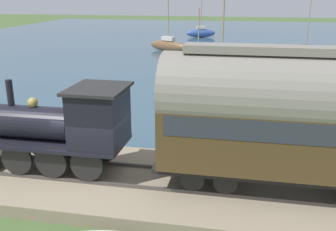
{
  "coord_description": "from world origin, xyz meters",
  "views": [
    {
      "loc": [
        -11.46,
        -5.05,
        6.61
      ],
      "look_at": [
        3.87,
        -2.01,
        1.66
      ],
      "focal_mm": 42.0,
      "sensor_mm": 36.0,
      "label": 1
    }
  ],
  "objects_px": {
    "sailboat_teal": "(221,86)",
    "sailboat_brown": "(168,45)",
    "sailboat_navy": "(306,48)",
    "sailboat_yellow": "(198,58)",
    "sailboat_blue": "(201,33)",
    "passenger_coach": "(292,115)",
    "rowboat_mid_harbor": "(174,117)",
    "steam_locomotive": "(70,123)"
  },
  "relations": [
    {
      "from": "passenger_coach",
      "to": "rowboat_mid_harbor",
      "type": "distance_m",
      "value": 9.66
    },
    {
      "from": "sailboat_teal",
      "to": "rowboat_mid_harbor",
      "type": "height_order",
      "value": "sailboat_teal"
    },
    {
      "from": "sailboat_blue",
      "to": "rowboat_mid_harbor",
      "type": "bearing_deg",
      "value": 166.6
    },
    {
      "from": "sailboat_navy",
      "to": "sailboat_blue",
      "type": "xyz_separation_m",
      "value": [
        12.78,
        13.44,
        0.21
      ]
    },
    {
      "from": "sailboat_yellow",
      "to": "sailboat_navy",
      "type": "distance_m",
      "value": 14.65
    },
    {
      "from": "sailboat_teal",
      "to": "sailboat_brown",
      "type": "xyz_separation_m",
      "value": [
        18.83,
        7.27,
        0.11
      ]
    },
    {
      "from": "passenger_coach",
      "to": "sailboat_blue",
      "type": "bearing_deg",
      "value": 9.87
    },
    {
      "from": "sailboat_yellow",
      "to": "sailboat_teal",
      "type": "bearing_deg",
      "value": -174.1
    },
    {
      "from": "passenger_coach",
      "to": "sailboat_navy",
      "type": "distance_m",
      "value": 35.31
    },
    {
      "from": "sailboat_yellow",
      "to": "sailboat_navy",
      "type": "relative_size",
      "value": 0.69
    },
    {
      "from": "sailboat_blue",
      "to": "rowboat_mid_harbor",
      "type": "distance_m",
      "value": 40.03
    },
    {
      "from": "steam_locomotive",
      "to": "rowboat_mid_harbor",
      "type": "distance_m",
      "value": 8.31
    },
    {
      "from": "sailboat_brown",
      "to": "sailboat_blue",
      "type": "height_order",
      "value": "sailboat_brown"
    },
    {
      "from": "steam_locomotive",
      "to": "sailboat_blue",
      "type": "bearing_deg",
      "value": 1.14
    },
    {
      "from": "sailboat_yellow",
      "to": "sailboat_blue",
      "type": "bearing_deg",
      "value": -2.33
    },
    {
      "from": "passenger_coach",
      "to": "sailboat_yellow",
      "type": "bearing_deg",
      "value": 13.25
    },
    {
      "from": "steam_locomotive",
      "to": "rowboat_mid_harbor",
      "type": "xyz_separation_m",
      "value": [
        7.72,
        -2.26,
        -2.07
      ]
    },
    {
      "from": "sailboat_blue",
      "to": "sailboat_yellow",
      "type": "bearing_deg",
      "value": 167.96
    },
    {
      "from": "sailboat_yellow",
      "to": "sailboat_blue",
      "type": "relative_size",
      "value": 0.74
    },
    {
      "from": "rowboat_mid_harbor",
      "to": "steam_locomotive",
      "type": "bearing_deg",
      "value": -144.87
    },
    {
      "from": "passenger_coach",
      "to": "rowboat_mid_harbor",
      "type": "relative_size",
      "value": 4.05
    },
    {
      "from": "sailboat_yellow",
      "to": "rowboat_mid_harbor",
      "type": "distance_m",
      "value": 17.59
    },
    {
      "from": "passenger_coach",
      "to": "rowboat_mid_harbor",
      "type": "xyz_separation_m",
      "value": [
        7.72,
        5.08,
        -2.81
      ]
    },
    {
      "from": "sailboat_yellow",
      "to": "rowboat_mid_harbor",
      "type": "bearing_deg",
      "value": 174.56
    },
    {
      "from": "steam_locomotive",
      "to": "passenger_coach",
      "type": "bearing_deg",
      "value": -90.0
    },
    {
      "from": "steam_locomotive",
      "to": "sailboat_yellow",
      "type": "distance_m",
      "value": 25.38
    },
    {
      "from": "sailboat_teal",
      "to": "sailboat_blue",
      "type": "relative_size",
      "value": 1.08
    },
    {
      "from": "sailboat_yellow",
      "to": "sailboat_blue",
      "type": "distance_m",
      "value": 22.46
    },
    {
      "from": "sailboat_teal",
      "to": "sailboat_brown",
      "type": "bearing_deg",
      "value": -5.73
    },
    {
      "from": "sailboat_teal",
      "to": "sailboat_blue",
      "type": "bearing_deg",
      "value": -18.0
    },
    {
      "from": "sailboat_teal",
      "to": "sailboat_navy",
      "type": "bearing_deg",
      "value": -47.91
    },
    {
      "from": "steam_locomotive",
      "to": "rowboat_mid_harbor",
      "type": "bearing_deg",
      "value": -16.33
    },
    {
      "from": "passenger_coach",
      "to": "sailboat_teal",
      "type": "height_order",
      "value": "sailboat_teal"
    },
    {
      "from": "steam_locomotive",
      "to": "sailboat_navy",
      "type": "relative_size",
      "value": 0.63
    },
    {
      "from": "steam_locomotive",
      "to": "sailboat_blue",
      "type": "xyz_separation_m",
      "value": [
        47.62,
        0.95,
        -1.55
      ]
    },
    {
      "from": "sailboat_brown",
      "to": "rowboat_mid_harbor",
      "type": "bearing_deg",
      "value": -137.1
    },
    {
      "from": "sailboat_blue",
      "to": "steam_locomotive",
      "type": "bearing_deg",
      "value": 163.13
    },
    {
      "from": "sailboat_yellow",
      "to": "sailboat_brown",
      "type": "height_order",
      "value": "sailboat_brown"
    },
    {
      "from": "sailboat_brown",
      "to": "sailboat_blue",
      "type": "relative_size",
      "value": 1.09
    },
    {
      "from": "passenger_coach",
      "to": "steam_locomotive",
      "type": "bearing_deg",
      "value": 90.0
    },
    {
      "from": "passenger_coach",
      "to": "sailboat_navy",
      "type": "height_order",
      "value": "sailboat_navy"
    },
    {
      "from": "sailboat_navy",
      "to": "passenger_coach",
      "type": "bearing_deg",
      "value": 173.7
    }
  ]
}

